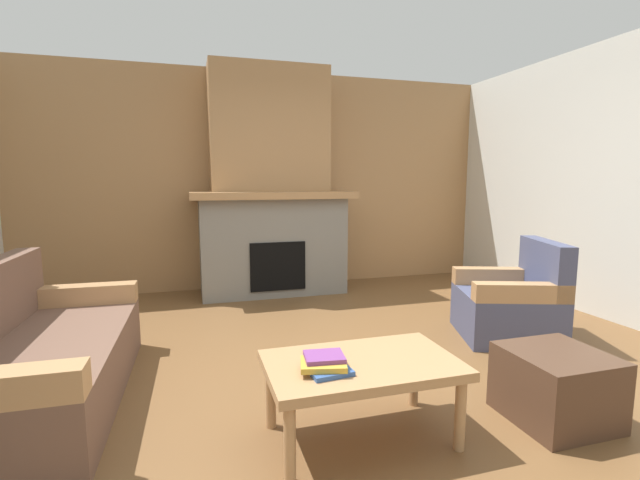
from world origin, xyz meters
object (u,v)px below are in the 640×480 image
(armchair, at_px, (512,304))
(coffee_table, at_px, (362,370))
(couch, at_px, (36,360))
(ottoman, at_px, (556,386))
(fireplace, at_px, (271,197))

(armchair, xyz_separation_m, coffee_table, (-1.83, -1.07, 0.08))
(couch, relative_size, ottoman, 3.50)
(couch, height_order, armchair, same)
(armchair, distance_m, coffee_table, 2.12)
(armchair, height_order, ottoman, armchair)
(armchair, xyz_separation_m, ottoman, (-0.70, -1.21, -0.09))
(fireplace, distance_m, coffee_table, 3.36)
(coffee_table, xyz_separation_m, ottoman, (1.13, -0.14, -0.18))
(couch, bearing_deg, ottoman, -19.64)
(fireplace, xyz_separation_m, coffee_table, (-0.12, -3.27, -0.79))
(fireplace, distance_m, ottoman, 3.68)
(armchair, bearing_deg, ottoman, -119.95)
(couch, relative_size, coffee_table, 1.82)
(ottoman, bearing_deg, armchair, 60.05)
(fireplace, height_order, couch, fireplace)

